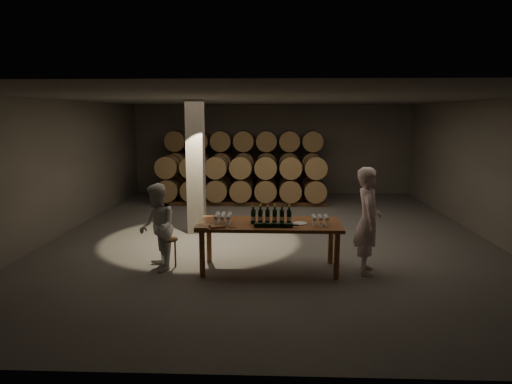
{
  "coord_description": "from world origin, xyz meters",
  "views": [
    {
      "loc": [
        0.07,
        -10.62,
        2.84
      ],
      "look_at": [
        -0.33,
        -0.34,
        1.1
      ],
      "focal_mm": 32.0,
      "sensor_mm": 36.0,
      "label": 1
    }
  ],
  "objects_px": {
    "plate": "(300,223)",
    "bottle_cluster": "(271,216)",
    "tasting_table": "(269,228)",
    "notebook_near": "(218,226)",
    "stool": "(169,244)",
    "person_man": "(368,221)",
    "person_woman": "(157,227)"
  },
  "relations": [
    {
      "from": "plate",
      "to": "bottle_cluster",
      "type": "bearing_deg",
      "value": 175.16
    },
    {
      "from": "tasting_table",
      "to": "notebook_near",
      "type": "relative_size",
      "value": 10.02
    },
    {
      "from": "bottle_cluster",
      "to": "stool",
      "type": "distance_m",
      "value": 2.0
    },
    {
      "from": "stool",
      "to": "person_man",
      "type": "xyz_separation_m",
      "value": [
        3.66,
        -0.13,
        0.51
      ]
    },
    {
      "from": "stool",
      "to": "tasting_table",
      "type": "bearing_deg",
      "value": -2.17
    },
    {
      "from": "tasting_table",
      "to": "bottle_cluster",
      "type": "distance_m",
      "value": 0.23
    },
    {
      "from": "stool",
      "to": "person_woman",
      "type": "height_order",
      "value": "person_woman"
    },
    {
      "from": "tasting_table",
      "to": "person_woman",
      "type": "bearing_deg",
      "value": -178.24
    },
    {
      "from": "bottle_cluster",
      "to": "plate",
      "type": "bearing_deg",
      "value": -4.84
    },
    {
      "from": "notebook_near",
      "to": "person_man",
      "type": "distance_m",
      "value": 2.7
    },
    {
      "from": "tasting_table",
      "to": "person_woman",
      "type": "distance_m",
      "value": 2.06
    },
    {
      "from": "notebook_near",
      "to": "person_man",
      "type": "relative_size",
      "value": 0.13
    },
    {
      "from": "tasting_table",
      "to": "bottle_cluster",
      "type": "relative_size",
      "value": 3.54
    },
    {
      "from": "tasting_table",
      "to": "person_woman",
      "type": "xyz_separation_m",
      "value": [
        -2.06,
        -0.06,
        0.01
      ]
    },
    {
      "from": "stool",
      "to": "person_woman",
      "type": "relative_size",
      "value": 0.35
    },
    {
      "from": "bottle_cluster",
      "to": "person_man",
      "type": "bearing_deg",
      "value": -1.01
    },
    {
      "from": "plate",
      "to": "person_man",
      "type": "bearing_deg",
      "value": 0.61
    },
    {
      "from": "plate",
      "to": "stool",
      "type": "distance_m",
      "value": 2.48
    },
    {
      "from": "stool",
      "to": "person_man",
      "type": "height_order",
      "value": "person_man"
    },
    {
      "from": "tasting_table",
      "to": "bottle_cluster",
      "type": "xyz_separation_m",
      "value": [
        0.03,
        -0.03,
        0.22
      ]
    },
    {
      "from": "tasting_table",
      "to": "notebook_near",
      "type": "bearing_deg",
      "value": -157.64
    },
    {
      "from": "person_man",
      "to": "tasting_table",
      "type": "bearing_deg",
      "value": 93.63
    },
    {
      "from": "bottle_cluster",
      "to": "notebook_near",
      "type": "xyz_separation_m",
      "value": [
        -0.94,
        -0.34,
        -0.11
      ]
    },
    {
      "from": "tasting_table",
      "to": "plate",
      "type": "bearing_deg",
      "value": -7.52
    },
    {
      "from": "person_woman",
      "to": "person_man",
      "type": "bearing_deg",
      "value": 65.56
    },
    {
      "from": "person_man",
      "to": "person_woman",
      "type": "bearing_deg",
      "value": 95.61
    },
    {
      "from": "plate",
      "to": "person_man",
      "type": "height_order",
      "value": "person_man"
    },
    {
      "from": "person_man",
      "to": "person_woman",
      "type": "height_order",
      "value": "person_man"
    },
    {
      "from": "plate",
      "to": "person_man",
      "type": "relative_size",
      "value": 0.14
    },
    {
      "from": "plate",
      "to": "tasting_table",
      "type": "bearing_deg",
      "value": 172.48
    },
    {
      "from": "plate",
      "to": "notebook_near",
      "type": "bearing_deg",
      "value": -168.33
    },
    {
      "from": "stool",
      "to": "person_woman",
      "type": "bearing_deg",
      "value": -141.73
    }
  ]
}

